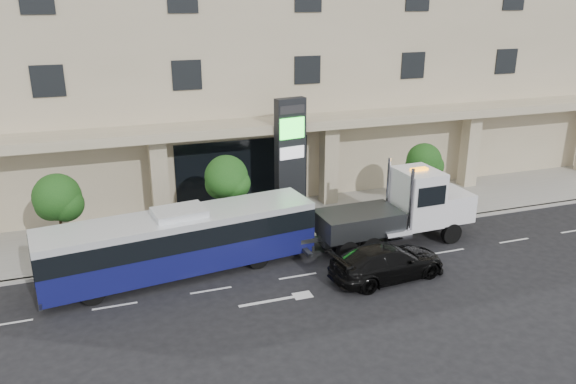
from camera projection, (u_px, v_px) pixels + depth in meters
name	position (u px, v px, depth m)	size (l,w,h in m)	color
ground	(287.00, 262.00, 26.83)	(120.00, 120.00, 0.00)	black
sidewalk	(258.00, 223.00, 31.27)	(120.00, 6.00, 0.15)	gray
curb	(274.00, 244.00, 28.59)	(120.00, 0.30, 0.15)	gray
convention_center	(212.00, 29.00, 37.32)	(60.00, 17.60, 20.00)	tan
tree_left	(58.00, 200.00, 25.93)	(2.27, 2.20, 4.22)	#422B19
tree_mid	(227.00, 180.00, 28.36)	(2.28, 2.20, 4.38)	#422B19
tree_right	(424.00, 163.00, 31.98)	(2.10, 2.00, 4.04)	#422B19
city_bus	(181.00, 241.00, 25.30)	(12.62, 4.18, 3.14)	black
tow_truck	(402.00, 210.00, 28.47)	(9.42, 2.60, 4.28)	#2D3033
black_sedan	(387.00, 262.00, 25.12)	(2.21, 5.45, 1.58)	black
signage_pylon	(290.00, 158.00, 30.92)	(1.76, 0.88, 6.77)	black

